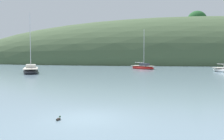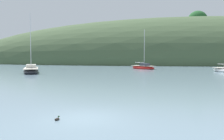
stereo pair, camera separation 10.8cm
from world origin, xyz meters
TOP-DOWN VIEW (x-y plane):
  - ground_plane at (0.00, 0.00)m, footprint 400.00×400.00m
  - far_shoreline_hill at (25.07, 70.40)m, footprint 150.00×36.00m
  - sailboat_black_sloop at (4.69, 41.61)m, footprint 5.34×5.06m
  - sailboat_cream_ketch at (-13.90, 29.51)m, footprint 4.41×7.26m
  - duck_trailing at (-1.26, -0.61)m, footprint 0.27×0.42m

SIDE VIEW (x-z plane):
  - ground_plane at x=0.00m, z-range 0.00..0.00m
  - far_shoreline_hill at x=25.07m, z-range -15.18..15.29m
  - duck_trailing at x=-1.26m, z-range -0.07..0.17m
  - sailboat_black_sloop at x=4.69m, z-range -3.69..4.39m
  - sailboat_cream_ketch at x=-13.90m, z-range -4.58..5.41m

